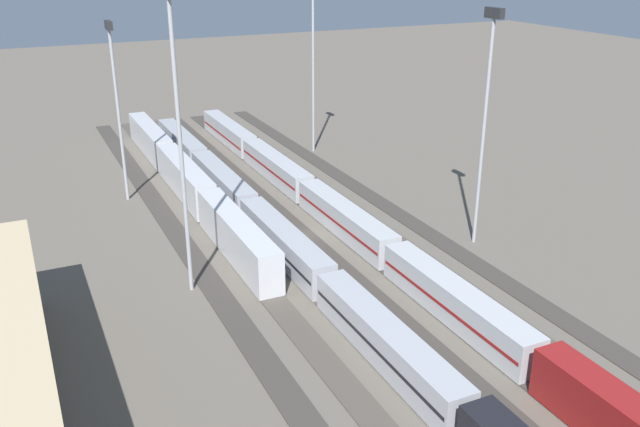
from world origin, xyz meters
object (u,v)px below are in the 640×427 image
at_px(train_on_track_2, 338,214).
at_px(light_mast_2, 313,47).
at_px(light_mast_3, 178,111).
at_px(train_on_track_5, 185,179).
at_px(light_mast_1, 116,89).
at_px(light_mast_0, 486,101).
at_px(train_on_track_4, 277,236).

distance_m(train_on_track_2, light_mast_2, 40.24).
height_order(train_on_track_2, light_mast_3, light_mast_3).
xyz_separation_m(train_on_track_5, light_mast_3, (-29.81, 7.26, 17.31)).
distance_m(train_on_track_2, light_mast_1, 35.94).
bearing_deg(train_on_track_5, light_mast_0, -138.55).
xyz_separation_m(train_on_track_2, light_mast_3, (-8.57, 22.26, 17.86)).
xyz_separation_m(train_on_track_2, light_mast_1, (23.21, 23.32, 14.48)).
bearing_deg(train_on_track_5, train_on_track_2, -144.77).
bearing_deg(light_mast_3, light_mast_1, 1.90).
bearing_deg(train_on_track_4, light_mast_3, 112.85).
distance_m(train_on_track_5, train_on_track_2, 26.01).
bearing_deg(train_on_track_4, light_mast_1, 26.59).
bearing_deg(light_mast_1, light_mast_2, -72.42).
xyz_separation_m(train_on_track_5, light_mast_1, (1.97, 8.32, 13.92)).
height_order(light_mast_1, light_mast_3, light_mast_3).
height_order(train_on_track_2, light_mast_1, light_mast_1).
bearing_deg(light_mast_2, train_on_track_4, 149.51).
bearing_deg(train_on_track_4, train_on_track_5, 11.47).
height_order(light_mast_2, light_mast_3, light_mast_3).
bearing_deg(train_on_track_2, light_mast_0, -129.48).
bearing_deg(train_on_track_2, light_mast_1, 45.14).
bearing_deg(light_mast_3, train_on_track_5, -13.69).
xyz_separation_m(light_mast_0, light_mast_2, (45.85, 1.46, 0.53)).
bearing_deg(train_on_track_4, light_mast_0, -108.48).
xyz_separation_m(light_mast_1, light_mast_3, (-31.78, -1.06, 3.39)).
relative_size(train_on_track_5, train_on_track_2, 0.62).
bearing_deg(train_on_track_4, light_mast_2, -30.49).
distance_m(light_mast_0, light_mast_2, 45.87).
xyz_separation_m(train_on_track_5, light_mast_2, (13.26, -27.32, 16.10)).
bearing_deg(light_mast_3, train_on_track_2, -68.95).
relative_size(light_mast_0, light_mast_3, 0.90).
height_order(train_on_track_4, train_on_track_2, same).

